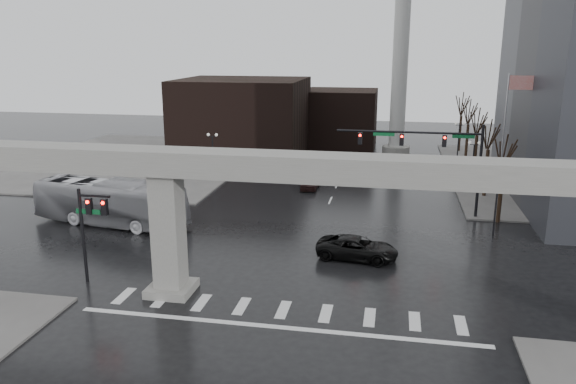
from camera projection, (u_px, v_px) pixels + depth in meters
name	position (u px, v px, depth m)	size (l,w,h in m)	color
ground	(287.00, 302.00, 32.33)	(160.00, 160.00, 0.00)	black
sidewalk_nw	(139.00, 160.00, 71.18)	(28.00, 36.00, 0.15)	slate
elevated_guideway	(309.00, 187.00, 30.33)	(48.00, 2.60, 8.70)	gray
building_far_left	(242.00, 118.00, 73.45)	(16.00, 14.00, 10.00)	black
building_far_mid	(341.00, 118.00, 81.04)	(10.00, 10.00, 8.00)	black
smokestack	(401.00, 52.00, 71.50)	(3.60, 3.60, 30.00)	#B9BAB5
signal_mast_arm	(434.00, 149.00, 47.06)	(12.12, 0.43, 8.00)	black
signal_left_pole	(90.00, 220.00, 33.97)	(2.30, 0.30, 6.00)	black
flagpole_assembly	(508.00, 126.00, 48.53)	(2.06, 0.12, 12.00)	silver
lamp_right_0	(497.00, 193.00, 42.30)	(1.22, 0.32, 5.11)	black
lamp_right_1	(473.00, 157.00, 55.59)	(1.22, 0.32, 5.11)	black
lamp_right_2	(459.00, 135.00, 68.88)	(1.22, 0.32, 5.11)	black
lamp_left_0	(161.00, 178.00, 47.16)	(1.22, 0.32, 5.11)	black
lamp_left_1	(213.00, 148.00, 60.46)	(1.22, 0.32, 5.11)	black
lamp_left_2	(246.00, 129.00, 73.75)	(1.22, 0.32, 5.11)	black
tree_right_0	(501.00, 190.00, 46.10)	(1.09, 1.58, 7.50)	black
tree_right_1	(487.00, 168.00, 53.68)	(1.09, 1.61, 7.67)	black
tree_right_2	(476.00, 152.00, 61.26)	(1.10, 1.63, 7.85)	black
tree_right_3	(467.00, 140.00, 68.84)	(1.11, 1.66, 8.02)	black
tree_right_4	(460.00, 130.00, 76.42)	(1.12, 1.69, 8.19)	black
pickup_truck	(357.00, 248.00, 38.63)	(2.57, 5.57, 1.55)	black
city_bus	(110.00, 202.00, 45.81)	(3.12, 13.34, 3.72)	#ACACB1
far_car	(310.00, 182.00, 57.40)	(1.64, 4.07, 1.39)	black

